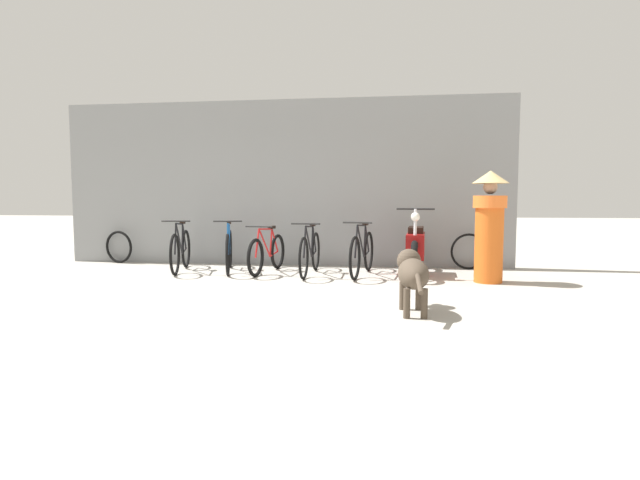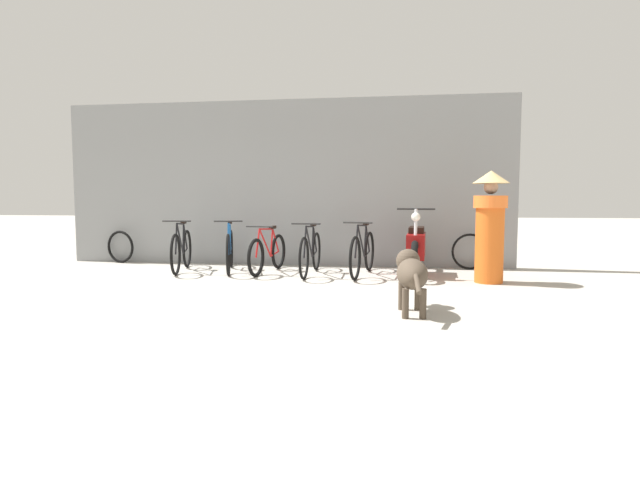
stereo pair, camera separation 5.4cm
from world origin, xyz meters
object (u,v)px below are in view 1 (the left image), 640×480
Objects in this scene: bicycle_2 at (267,253)px; spare_tire_left at (119,247)px; bicycle_1 at (229,250)px; person_in_robes at (489,223)px; stray_dog at (412,272)px; spare_tire_right at (469,251)px; bicycle_4 at (362,253)px; motorcycle at (415,248)px; bicycle_0 at (181,250)px; bicycle_3 at (310,253)px.

bicycle_2 is 2.56× the size of spare_tire_left.
person_in_robes reaches higher than bicycle_1.
person_in_robes is 6.79m from spare_tire_left.
stray_dog is 3.70m from spare_tire_right.
motorcycle is at bearing 106.98° from bicycle_4.
motorcycle is (3.13, -0.02, 0.08)m from bicycle_1.
bicycle_0 is 5.03m from person_in_robes.
bicycle_2 is 0.98× the size of person_in_robes.
spare_tire_right is (-0.07, 1.37, -0.57)m from person_in_robes.
bicycle_3 is at bearing -80.44° from motorcycle.
bicycle_1 is 2.65× the size of spare_tire_left.
bicycle_0 is at bearing -89.90° from bicycle_3.
spare_tire_left is at bearing 52.53° from stray_dog.
bicycle_4 reaches higher than spare_tire_left.
bicycle_2 is at bearing -97.60° from bicycle_3.
bicycle_2 reaches higher than spare_tire_right.
bicycle_2 is 0.92× the size of bicycle_4.
spare_tire_left is 6.56m from spare_tire_right.
stray_dog is 1.92× the size of spare_tire_left.
bicycle_4 is (2.28, -0.14, -0.00)m from bicycle_1.
spare_tire_left is (-3.89, 0.96, -0.04)m from bicycle_3.
person_in_robes is at bearing 72.06° from bicycle_0.
person_in_robes is at bearing 66.17° from bicycle_1.
bicycle_4 is at bearing 10.14° from stray_dog.
bicycle_1 is (0.82, 0.11, 0.00)m from bicycle_0.
spare_tire_left is at bearing 179.99° from spare_tire_right.
bicycle_3 reaches higher than spare_tire_left.
stray_dog reaches higher than spare_tire_right.
motorcycle is 1.26m from spare_tire_right.
motorcycle is (0.85, 0.12, 0.08)m from bicycle_4.
spare_tire_left is 0.98× the size of spare_tire_right.
bicycle_2 is 2.45m from motorcycle.
person_in_robes is (4.98, -0.47, 0.52)m from bicycle_0.
bicycle_0 is 3.10m from bicycle_4.
stray_dog is 2.50m from person_in_robes.
person_in_robes is at bearing 85.68° from bicycle_4.
bicycle_4 reaches higher than bicycle_2.
bicycle_1 is 3.13m from motorcycle.
bicycle_1 is 1.01× the size of person_in_robes.
bicycle_3 is (0.75, -0.12, 0.03)m from bicycle_2.
bicycle_1 is at bearing -84.67° from bicycle_4.
stray_dog is 0.73× the size of person_in_robes.
stray_dog is (1.52, -2.56, 0.08)m from bicycle_3.
bicycle_1 is at bearing -85.92° from motorcycle.
bicycle_4 is 2.73× the size of spare_tire_right.
bicycle_3 is at bearing 67.29° from bicycle_1.
bicycle_0 is 0.93× the size of bicycle_4.
motorcycle is (1.70, 0.15, 0.09)m from bicycle_3.
bicycle_4 is at bearing 94.53° from bicycle_2.
bicycle_1 is 4.24m from person_in_robes.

